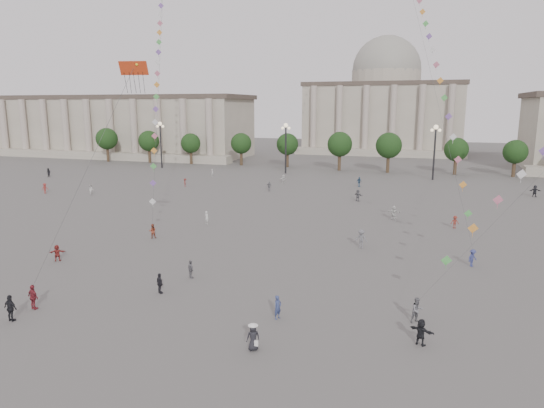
% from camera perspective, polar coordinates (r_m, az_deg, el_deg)
% --- Properties ---
extents(ground, '(360.00, 360.00, 0.00)m').
position_cam_1_polar(ground, '(35.05, -6.97, -12.47)').
color(ground, '#52504D').
rests_on(ground, ground).
extents(hall_west, '(84.00, 26.22, 17.20)m').
position_cam_1_polar(hall_west, '(151.65, -18.25, 8.72)').
color(hall_west, '#9D9583').
rests_on(hall_west, ground).
extents(hall_central, '(48.30, 34.30, 35.50)m').
position_cam_1_polar(hall_central, '(158.82, 13.08, 11.19)').
color(hall_central, '#9D9583').
rests_on(hall_central, ground).
extents(tree_row, '(137.12, 5.12, 8.00)m').
position_cam_1_polar(tree_row, '(108.23, 10.52, 6.61)').
color(tree_row, '#3A2D1D').
rests_on(tree_row, ground).
extents(lamp_post_far_west, '(2.00, 0.90, 10.65)m').
position_cam_1_polar(lamp_post_far_west, '(115.28, -12.98, 7.78)').
color(lamp_post_far_west, '#262628').
rests_on(lamp_post_far_west, ground).
extents(lamp_post_mid_west, '(2.00, 0.90, 10.65)m').
position_cam_1_polar(lamp_post_mid_west, '(103.30, 1.63, 7.67)').
color(lamp_post_mid_west, '#262628').
rests_on(lamp_post_mid_west, ground).
extents(lamp_post_mid_east, '(2.00, 0.90, 10.65)m').
position_cam_1_polar(lamp_post_mid_east, '(99.25, 18.63, 6.92)').
color(lamp_post_mid_east, '#262628').
rests_on(lamp_post_mid_east, ground).
extents(person_crowd_0, '(1.07, 1.01, 1.77)m').
position_cam_1_polar(person_crowd_0, '(87.94, 10.21, 2.59)').
color(person_crowd_0, '#375A7C').
rests_on(person_crowd_0, ground).
extents(person_crowd_1, '(1.04, 1.06, 1.72)m').
position_cam_1_polar(person_crowd_1, '(83.99, -20.49, 1.61)').
color(person_crowd_1, silver).
rests_on(person_crowd_1, ground).
extents(person_crowd_2, '(0.98, 1.25, 1.70)m').
position_cam_1_polar(person_crowd_2, '(88.21, -25.15, 1.68)').
color(person_crowd_2, maroon).
rests_on(person_crowd_2, ground).
extents(person_crowd_3, '(1.59, 1.05, 1.65)m').
position_cam_1_polar(person_crowd_3, '(31.42, 17.12, -14.21)').
color(person_crowd_3, black).
rests_on(person_crowd_3, ground).
extents(person_crowd_4, '(1.34, 1.43, 1.60)m').
position_cam_1_polar(person_crowd_4, '(90.57, 1.36, 2.97)').
color(person_crowd_4, silver).
rests_on(person_crowd_4, ground).
extents(person_crowd_6, '(1.34, 0.88, 1.94)m').
position_cam_1_polar(person_crowd_6, '(50.01, 10.45, -4.04)').
color(person_crowd_6, slate).
rests_on(person_crowd_6, ground).
extents(person_crowd_7, '(1.70, 0.54, 1.83)m').
position_cam_1_polar(person_crowd_7, '(63.22, 14.11, -0.99)').
color(person_crowd_7, silver).
rests_on(person_crowd_7, ground).
extents(person_crowd_8, '(1.08, 0.77, 1.51)m').
position_cam_1_polar(person_crowd_8, '(60.99, 20.71, -2.00)').
color(person_crowd_8, maroon).
rests_on(person_crowd_8, ground).
extents(person_crowd_9, '(1.82, 0.90, 1.88)m').
position_cam_1_polar(person_crowd_9, '(87.37, 28.53, 1.35)').
color(person_crowd_9, black).
rests_on(person_crowd_9, ground).
extents(person_crowd_10, '(0.39, 0.59, 1.59)m').
position_cam_1_polar(person_crowd_10, '(99.50, -7.03, 3.64)').
color(person_crowd_10, beige).
rests_on(person_crowd_10, ground).
extents(person_crowd_12, '(1.62, 1.45, 1.78)m').
position_cam_1_polar(person_crowd_12, '(74.46, 10.08, 1.01)').
color(person_crowd_12, slate).
rests_on(person_crowd_12, ground).
extents(person_crowd_13, '(0.70, 0.59, 1.63)m').
position_cam_1_polar(person_crowd_13, '(59.57, -7.70, -1.60)').
color(person_crowd_13, silver).
rests_on(person_crowd_13, ground).
extents(person_crowd_16, '(1.05, 0.75, 1.65)m').
position_cam_1_polar(person_crowd_16, '(82.10, -0.34, 2.10)').
color(person_crowd_16, slate).
rests_on(person_crowd_16, ground).
extents(person_crowd_17, '(0.97, 1.10, 1.48)m').
position_cam_1_polar(person_crowd_17, '(88.05, -10.17, 2.50)').
color(person_crowd_17, maroon).
rests_on(person_crowd_17, ground).
extents(person_crowd_18, '(0.62, 0.71, 1.65)m').
position_cam_1_polar(person_crowd_18, '(33.45, 0.68, -12.05)').
color(person_crowd_18, navy).
rests_on(person_crowd_18, ground).
extents(person_crowd_21, '(0.92, 0.74, 1.82)m').
position_cam_1_polar(person_crowd_21, '(108.19, -24.80, 3.36)').
color(person_crowd_21, black).
rests_on(person_crowd_21, ground).
extents(tourist_0, '(1.14, 0.69, 1.82)m').
position_cam_1_polar(tourist_0, '(38.73, -26.29, -9.80)').
color(tourist_0, maroon).
rests_on(tourist_0, ground).
extents(tourist_1, '(1.00, 0.87, 1.62)m').
position_cam_1_polar(tourist_1, '(38.63, -13.07, -9.09)').
color(tourist_1, black).
rests_on(tourist_1, ground).
extents(tourist_2, '(1.46, 1.17, 1.55)m').
position_cam_1_polar(tourist_2, '(49.42, -23.95, -5.28)').
color(tourist_2, maroon).
rests_on(tourist_2, ground).
extents(tourist_3, '(0.95, 0.89, 1.57)m').
position_cam_1_polar(tourist_3, '(41.35, -9.53, -7.59)').
color(tourist_3, slate).
rests_on(tourist_3, ground).
extents(tourist_4, '(1.12, 0.55, 1.84)m').
position_cam_1_polar(tourist_4, '(37.40, -28.40, -10.73)').
color(tourist_4, black).
rests_on(tourist_4, ground).
extents(kite_flyer_0, '(0.96, 0.90, 1.58)m').
position_cam_1_polar(kite_flyer_0, '(54.42, -13.88, -3.11)').
color(kite_flyer_0, brown).
rests_on(kite_flyer_0, ground).
extents(kite_flyer_1, '(1.12, 1.17, 1.59)m').
position_cam_1_polar(kite_flyer_1, '(47.24, 22.52, -5.88)').
color(kite_flyer_1, navy).
rests_on(kite_flyer_1, ground).
extents(kite_flyer_2, '(1.07, 1.03, 1.73)m').
position_cam_1_polar(kite_flyer_2, '(34.30, 16.71, -11.87)').
color(kite_flyer_2, slate).
rests_on(kite_flyer_2, ground).
extents(hat_person, '(0.95, 0.88, 1.69)m').
position_cam_1_polar(hat_person, '(29.54, -2.23, -15.32)').
color(hat_person, black).
rests_on(hat_person, ground).
extents(dragon_kite, '(3.17, 4.45, 17.79)m').
position_cam_1_polar(dragon_kite, '(39.97, -16.01, 13.94)').
color(dragon_kite, red).
rests_on(dragon_kite, ground).
extents(kite_train_west, '(13.47, 28.44, 51.25)m').
position_cam_1_polar(kite_train_west, '(69.86, -13.05, 19.01)').
color(kite_train_west, '#3F3F3F').
rests_on(kite_train_west, ground).
extents(kite_train_mid, '(12.95, 45.63, 66.86)m').
position_cam_1_polar(kite_train_mid, '(70.77, 16.93, 21.27)').
color(kite_train_mid, '#3F3F3F').
rests_on(kite_train_mid, ground).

